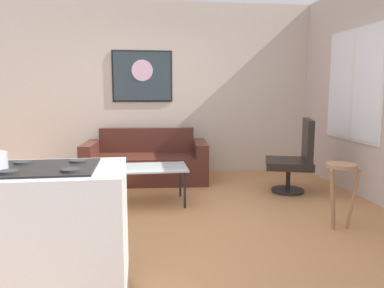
{
  "coord_description": "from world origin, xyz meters",
  "views": [
    {
      "loc": [
        -0.25,
        -3.88,
        1.4
      ],
      "look_at": [
        0.4,
        0.9,
        0.7
      ],
      "focal_mm": 35.45,
      "sensor_mm": 36.0,
      "label": 1
    }
  ],
  "objects_px": {
    "coffee_table": "(144,170)",
    "couch": "(146,163)",
    "armchair": "(296,158)",
    "wall_painting": "(142,76)",
    "bar_stool": "(340,179)"
  },
  "relations": [
    {
      "from": "couch",
      "to": "coffee_table",
      "type": "relative_size",
      "value": 1.8
    },
    {
      "from": "coffee_table",
      "to": "wall_painting",
      "type": "distance_m",
      "value": 2.07
    },
    {
      "from": "couch",
      "to": "bar_stool",
      "type": "relative_size",
      "value": 2.89
    },
    {
      "from": "wall_painting",
      "to": "bar_stool",
      "type": "bearing_deg",
      "value": -55.2
    },
    {
      "from": "armchair",
      "to": "coffee_table",
      "type": "bearing_deg",
      "value": -173.45
    },
    {
      "from": "coffee_table",
      "to": "wall_painting",
      "type": "relative_size",
      "value": 1.09
    },
    {
      "from": "coffee_table",
      "to": "couch",
      "type": "bearing_deg",
      "value": 87.72
    },
    {
      "from": "bar_stool",
      "to": "coffee_table",
      "type": "bearing_deg",
      "value": 150.69
    },
    {
      "from": "coffee_table",
      "to": "wall_painting",
      "type": "xyz_separation_m",
      "value": [
        0.02,
        1.69,
        1.19
      ]
    },
    {
      "from": "couch",
      "to": "wall_painting",
      "type": "bearing_deg",
      "value": 93.34
    },
    {
      "from": "couch",
      "to": "coffee_table",
      "type": "height_order",
      "value": "couch"
    },
    {
      "from": "couch",
      "to": "armchair",
      "type": "relative_size",
      "value": 1.9
    },
    {
      "from": "bar_stool",
      "to": "wall_painting",
      "type": "relative_size",
      "value": 0.68
    },
    {
      "from": "couch",
      "to": "bar_stool",
      "type": "bearing_deg",
      "value": -49.99
    },
    {
      "from": "armchair",
      "to": "bar_stool",
      "type": "height_order",
      "value": "armchair"
    }
  ]
}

